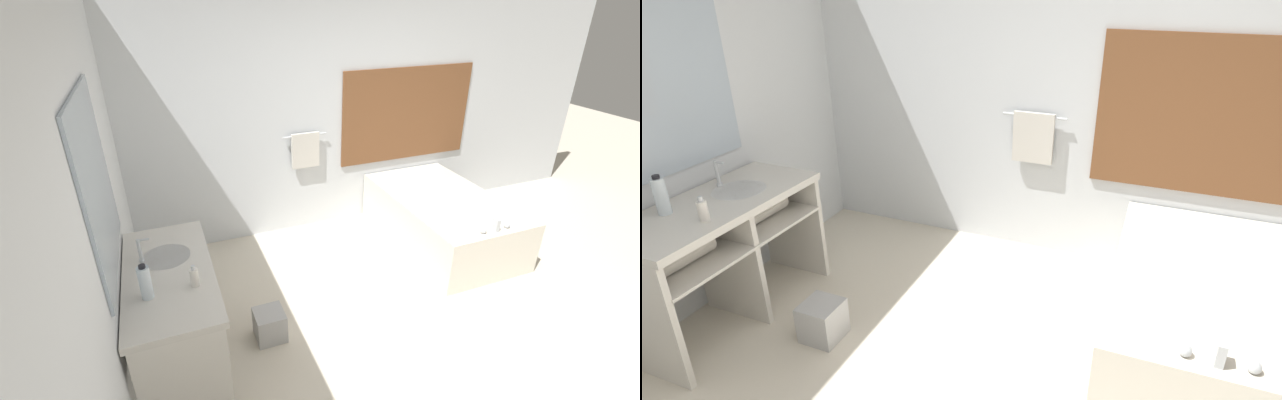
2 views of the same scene
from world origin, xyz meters
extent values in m
plane|color=beige|center=(0.00, 0.00, 0.00)|extent=(16.00, 16.00, 0.00)
cube|color=silver|center=(0.00, 2.23, 1.35)|extent=(7.40, 0.06, 2.70)
cube|color=brown|center=(1.01, 2.19, 1.25)|extent=(1.70, 0.02, 1.10)
cylinder|color=silver|center=(-0.30, 2.16, 1.15)|extent=(0.50, 0.02, 0.02)
cube|color=beige|center=(-0.30, 2.15, 0.98)|extent=(0.32, 0.04, 0.40)
cube|color=silver|center=(-2.23, 0.00, 1.35)|extent=(0.06, 7.40, 2.70)
cube|color=#A3B2C1|center=(-2.19, 0.52, 1.56)|extent=(0.02, 1.10, 1.10)
cube|color=silver|center=(-1.89, 0.52, 0.83)|extent=(0.60, 1.30, 0.05)
cube|color=silver|center=(-1.89, 0.52, 0.59)|extent=(0.57, 1.24, 0.02)
cylinder|color=white|center=(-1.89, 0.71, 0.80)|extent=(0.34, 0.34, 0.12)
cube|color=silver|center=(-1.89, -0.11, 0.40)|extent=(0.55, 0.04, 0.81)
cube|color=silver|center=(-1.89, 0.52, 0.40)|extent=(0.55, 0.04, 0.81)
cube|color=silver|center=(-1.89, 1.15, 0.40)|extent=(0.55, 0.04, 0.81)
cylinder|color=beige|center=(-1.85, 0.19, 0.66)|extent=(0.13, 0.36, 0.13)
cylinder|color=beige|center=(-1.85, 0.84, 0.66)|extent=(0.13, 0.36, 0.13)
cylinder|color=silver|center=(-2.06, 0.71, 0.87)|extent=(0.04, 0.04, 0.02)
cylinder|color=silver|center=(-2.06, 0.71, 0.96)|extent=(0.02, 0.02, 0.16)
cube|color=silver|center=(-2.02, 0.71, 1.03)|extent=(0.07, 0.01, 0.01)
cube|color=silver|center=(1.01, 1.31, 0.28)|extent=(1.07, 1.76, 0.55)
ellipsoid|color=white|center=(1.01, 1.31, 0.40)|extent=(0.77, 1.27, 0.30)
cube|color=silver|center=(1.01, 0.53, 0.61)|extent=(0.04, 0.07, 0.12)
sphere|color=silver|center=(0.87, 0.53, 0.58)|extent=(0.06, 0.06, 0.06)
sphere|color=silver|center=(1.15, 0.53, 0.58)|extent=(0.06, 0.06, 0.06)
cylinder|color=white|center=(-2.03, 0.27, 0.97)|extent=(0.07, 0.07, 0.22)
cylinder|color=black|center=(-2.03, 0.27, 1.09)|extent=(0.04, 0.04, 0.02)
cylinder|color=white|center=(-1.73, 0.29, 0.92)|extent=(0.06, 0.06, 0.12)
cylinder|color=silver|center=(-1.73, 0.29, 0.99)|extent=(0.03, 0.03, 0.03)
cube|color=#B2B2B2|center=(-1.20, 0.54, 0.13)|extent=(0.24, 0.24, 0.25)
camera|label=1|loc=(-1.80, -2.11, 2.60)|focal=24.00mm
camera|label=2|loc=(0.60, -1.51, 2.16)|focal=28.00mm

